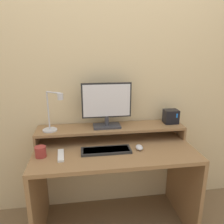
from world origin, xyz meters
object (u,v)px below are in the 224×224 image
object	(u,v)px
desk_lamp	(53,116)
monitor	(107,104)
mouse	(139,147)
router_dock	(171,116)
mug	(41,152)
remote_control	(61,155)
keyboard	(106,150)

from	to	relation	value
desk_lamp	monitor	bearing A→B (deg)	5.67
desk_lamp	mouse	xyz separation A→B (m)	(0.67, -0.19, -0.23)
router_dock	mug	xyz separation A→B (m)	(-1.11, -0.27, -0.14)
remote_control	mug	distance (m)	0.15
keyboard	mug	distance (m)	0.49
keyboard	mouse	bearing A→B (deg)	-0.28
router_dock	remote_control	bearing A→B (deg)	-163.60
router_dock	mouse	bearing A→B (deg)	-144.39
monitor	remote_control	size ratio (longest dim) A/B	2.24
desk_lamp	keyboard	distance (m)	0.51
monitor	mouse	world-z (taller)	monitor
remote_control	keyboard	bearing A→B (deg)	4.89
desk_lamp	remote_control	distance (m)	0.33
mouse	remote_control	xyz separation A→B (m)	(-0.61, -0.03, -0.01)
keyboard	mug	size ratio (longest dim) A/B	4.79
desk_lamp	mouse	bearing A→B (deg)	-16.02
keyboard	mouse	size ratio (longest dim) A/B	4.63
monitor	mouse	size ratio (longest dim) A/B	5.00
monitor	keyboard	distance (m)	0.39
monitor	mouse	distance (m)	0.45
mug	router_dock	bearing A→B (deg)	13.60
mouse	remote_control	bearing A→B (deg)	-177.35
remote_control	mug	size ratio (longest dim) A/B	2.31
router_dock	mouse	distance (m)	0.47
monitor	keyboard	xyz separation A→B (m)	(-0.03, -0.23, -0.31)
router_dock	remote_control	size ratio (longest dim) A/B	0.67
mug	keyboard	bearing A→B (deg)	1.63
router_dock	remote_control	distance (m)	1.02
monitor	desk_lamp	distance (m)	0.45
desk_lamp	keyboard	world-z (taller)	desk_lamp
desk_lamp	router_dock	world-z (taller)	desk_lamp
remote_control	router_dock	bearing A→B (deg)	16.40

